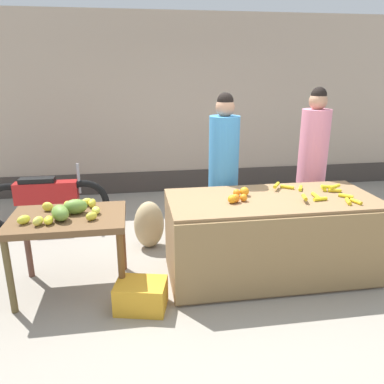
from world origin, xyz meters
TOP-DOWN VIEW (x-y plane):
  - ground_plane at (0.00, 0.00)m, footprint 24.00×24.00m
  - market_wall_back at (0.00, 3.11)m, footprint 8.96×0.23m
  - fruit_stall_counter at (0.52, -0.01)m, footprint 2.07×0.94m
  - side_table_wooden at (-1.45, 0.00)m, footprint 1.05×0.72m
  - banana_bunch_pile at (1.03, 0.01)m, footprint 0.71×0.67m
  - orange_pile at (0.17, -0.01)m, footprint 0.27×0.28m
  - mango_papaya_pile at (-1.44, -0.00)m, footprint 0.72×0.57m
  - vendor_woman_blue_shirt at (0.19, 0.71)m, footprint 0.34×0.34m
  - vendor_woman_pink_shirt at (1.31, 0.80)m, footprint 0.34×0.34m
  - parked_motorcycle at (-1.98, 1.60)m, footprint 1.60×0.18m
  - produce_crate at (-0.81, -0.43)m, footprint 0.50×0.41m
  - produce_sack at (-0.68, 0.82)m, footprint 0.43×0.39m

SIDE VIEW (x-z plane):
  - ground_plane at x=0.00m, z-range 0.00..0.00m
  - produce_crate at x=-0.81m, z-range 0.00..0.26m
  - produce_sack at x=-0.68m, z-range 0.00..0.57m
  - parked_motorcycle at x=-1.98m, z-range -0.04..0.84m
  - fruit_stall_counter at x=0.52m, z-range 0.00..0.83m
  - side_table_wooden at x=-1.45m, z-range 0.28..1.04m
  - mango_papaya_pile at x=-1.44m, z-range 0.75..0.89m
  - banana_bunch_pile at x=1.03m, z-range 0.83..0.90m
  - orange_pile at x=0.17m, z-range 0.83..0.92m
  - vendor_woman_blue_shirt at x=0.19m, z-range 0.01..1.82m
  - vendor_woman_pink_shirt at x=1.31m, z-range 0.01..1.87m
  - market_wall_back at x=0.00m, z-range -0.03..2.89m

